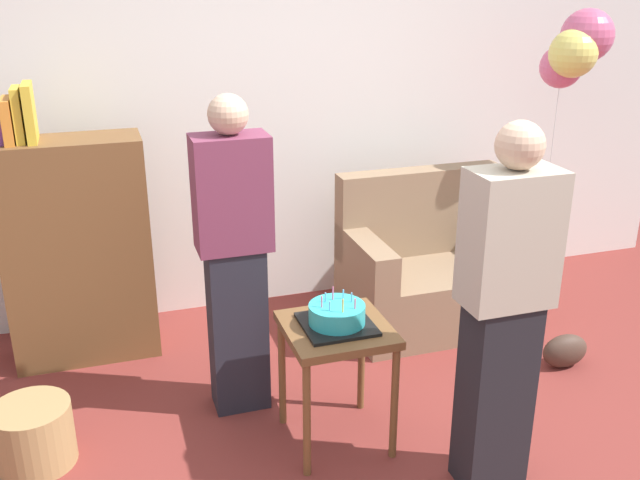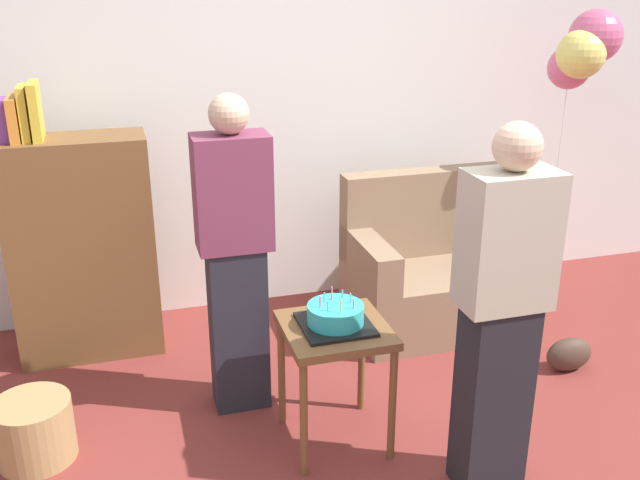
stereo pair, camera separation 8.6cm
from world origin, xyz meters
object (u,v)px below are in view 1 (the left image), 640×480
at_px(couch, 430,271).
at_px(handbag, 565,351).
at_px(balloon_bunch, 576,49).
at_px(person_blowing_candles, 235,257).
at_px(person_holding_cake, 503,313).
at_px(side_table, 337,344).
at_px(birthday_cake, 337,316).
at_px(bookshelf, 77,248).
at_px(wicker_basket, 34,435).

distance_m(couch, handbag, 0.95).
bearing_deg(balloon_bunch, person_blowing_candles, -166.25).
xyz_separation_m(person_blowing_candles, person_holding_cake, (0.93, -0.93, 0.00)).
bearing_deg(side_table, birthday_cake, -57.07).
bearing_deg(bookshelf, wicker_basket, -104.31).
relative_size(wicker_basket, handbag, 1.29).
xyz_separation_m(side_table, birthday_cake, (0.00, -0.00, 0.15)).
distance_m(couch, wicker_basket, 2.50).
bearing_deg(person_blowing_candles, birthday_cake, -67.03).
height_order(bookshelf, birthday_cake, bookshelf).
bearing_deg(birthday_cake, person_holding_cake, -41.69).
relative_size(handbag, balloon_bunch, 0.14).
bearing_deg(person_holding_cake, balloon_bunch, -123.16).
bearing_deg(wicker_basket, person_holding_cake, -21.15).
distance_m(birthday_cake, person_blowing_candles, 0.61).
bearing_deg(person_blowing_candles, bookshelf, 116.01).
xyz_separation_m(bookshelf, side_table, (1.13, -1.25, -0.15)).
relative_size(bookshelf, balloon_bunch, 0.83).
height_order(side_table, balloon_bunch, balloon_bunch).
relative_size(side_table, person_blowing_candles, 0.38).
distance_m(couch, bookshelf, 2.16).
height_order(person_holding_cake, balloon_bunch, balloon_bunch).
relative_size(couch, side_table, 1.78).
relative_size(couch, person_holding_cake, 0.67).
bearing_deg(couch, wicker_basket, -162.28).
bearing_deg(person_blowing_candles, person_holding_cake, -62.51).
bearing_deg(person_holding_cake, couch, -97.70).
height_order(wicker_basket, balloon_bunch, balloon_bunch).
distance_m(handbag, balloon_bunch, 1.82).
bearing_deg(birthday_cake, person_blowing_candles, 130.22).
distance_m(person_blowing_candles, balloon_bunch, 2.48).
height_order(birthday_cake, handbag, birthday_cake).
relative_size(side_table, handbag, 2.21).
distance_m(side_table, balloon_bunch, 2.43).
xyz_separation_m(side_table, balloon_bunch, (1.88, 1.00, 1.18)).
xyz_separation_m(birthday_cake, person_holding_cake, (0.55, -0.49, 0.16)).
relative_size(birthday_cake, person_holding_cake, 0.20).
distance_m(person_holding_cake, balloon_bunch, 2.17).
distance_m(side_table, person_holding_cake, 0.80).
bearing_deg(handbag, couch, 121.85).
bearing_deg(birthday_cake, couch, 45.74).
relative_size(wicker_basket, balloon_bunch, 0.19).
height_order(couch, side_table, couch).
bearing_deg(bookshelf, balloon_bunch, -4.74).
bearing_deg(person_holding_cake, side_table, -33.10).
bearing_deg(couch, birthday_cake, -134.26).
relative_size(person_blowing_candles, person_holding_cake, 1.00).
xyz_separation_m(person_holding_cake, wicker_basket, (-1.93, 0.75, -0.68)).
relative_size(person_blowing_candles, handbag, 5.82).
bearing_deg(balloon_bunch, handbag, -117.77).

